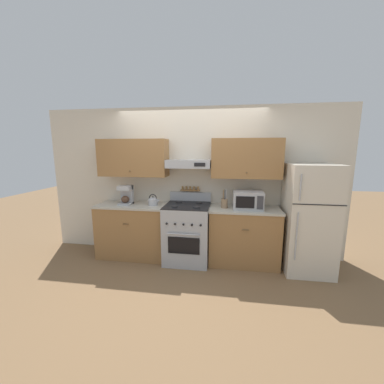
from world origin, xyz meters
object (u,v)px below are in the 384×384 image
Objects in this scene: microwave at (248,200)px; utensil_crock at (224,203)px; refrigerator at (308,218)px; tea_kettle at (153,201)px; stove_range at (187,233)px; coffee_maker at (126,195)px.

utensil_crock is at bearing -177.21° from microwave.
refrigerator is 2.45m from tea_kettle.
stove_range is 1.23m from coffee_maker.
utensil_crock is (1.18, 0.00, 0.01)m from tea_kettle.
coffee_maker is at bearing 179.09° from utensil_crock.
utensil_crock reaches higher than tea_kettle.
stove_range is 2.43× the size of microwave.
tea_kettle is (-0.59, 0.03, 0.51)m from stove_range.
refrigerator is at bearing -4.45° from microwave.
stove_range is 1.89m from refrigerator.
tea_kettle is 1.18m from utensil_crock.
coffee_maker is (-1.07, 0.05, 0.60)m from stove_range.
utensil_crock is (-1.26, 0.05, 0.18)m from refrigerator.
refrigerator reaches higher than coffee_maker.
refrigerator is 5.09× the size of coffee_maker.
utensil_crock is (1.67, -0.03, -0.08)m from coffee_maker.
tea_kettle is (-2.45, 0.05, 0.18)m from refrigerator.
coffee_maker reaches higher than tea_kettle.
stove_range is at bearing -177.36° from microwave.
microwave is at bearing 2.64° from stove_range.
coffee_maker is at bearing 179.75° from microwave.
refrigerator is at bearing -0.79° from stove_range.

